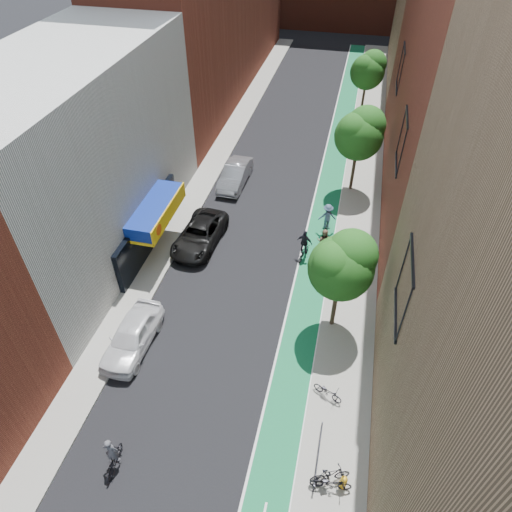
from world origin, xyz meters
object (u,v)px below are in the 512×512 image
Objects in this scene: cyclist_lane_far at (327,220)px; fire_hydrant at (343,482)px; cyclist_lane_mid at (304,247)px; cyclist_lead at (113,458)px; parked_car_silver at (235,175)px; parked_car_black at (200,235)px; cyclist_lane_near at (323,245)px; parked_car_white at (132,336)px.

fire_hydrant is (2.64, -17.10, -0.39)m from cyclist_lane_far.
fire_hydrant is (3.76, -14.05, -0.25)m from cyclist_lane_mid.
cyclist_lead is 9.74m from fire_hydrant.
cyclist_lane_far is at bearing -28.28° from parked_car_silver.
cyclist_lane_near is at bearing 7.93° from parked_car_black.
parked_car_silver is 8.93m from cyclist_lane_far.
fire_hydrant is (11.56, -4.89, -0.23)m from parked_car_white.
cyclist_lane_near is 1.02× the size of cyclist_lane_mid.
cyclist_lane_near is 14.67m from fire_hydrant.
cyclist_lane_near is 0.98× the size of cyclist_lane_far.
fire_hydrant is at bearing 86.02° from cyclist_lane_far.
cyclist_lane_near is (8.96, 9.54, 0.12)m from parked_car_white.
parked_car_white is 16.69m from parked_car_silver.
cyclist_lane_near reaches higher than cyclist_lane_mid.
parked_car_black is at bearing -91.09° from cyclist_lead.
cyclist_lead is 17.20m from cyclist_lane_near.
cyclist_lead is (0.72, -22.80, -0.14)m from parked_car_silver.
cyclist_lane_far is at bearing 55.24° from parked_car_white.
cyclist_lane_mid is (7.02, 0.19, 0.08)m from parked_car_black.
cyclist_lane_far is (7.74, -4.44, 0.16)m from parked_car_silver.
cyclist_lane_near is at bearing 78.14° from cyclist_lane_far.
cyclist_lane_mid is 0.96× the size of cyclist_lane_far.
cyclist_lead is at bearing 56.31° from cyclist_lane_far.
cyclist_lane_far is 2.63× the size of fire_hydrant.
parked_car_white is at bearing 55.45° from cyclist_lane_near.
parked_car_silver is 22.81m from cyclist_lead.
cyclist_lane_mid is at bearing 27.02° from cyclist_lane_near.
parked_car_black is 15.15m from cyclist_lead.
cyclist_lead is 0.95× the size of cyclist_lane_near.
parked_car_black is 2.69× the size of cyclist_lead.
cyclist_lead is at bearing 74.41° from cyclist_lane_near.
fire_hydrant is (10.78, -13.85, -0.17)m from parked_car_black.
cyclist_lane_far is at bearing -116.26° from cyclist_lead.
cyclist_lane_far reaches higher than parked_car_white.
cyclist_lead is 19.65m from cyclist_lane_far.
cyclist_lead is 2.44× the size of fire_hydrant.
fire_hydrant is at bearing -21.56° from parked_car_white.
cyclist_lane_near reaches higher than fire_hydrant.
fire_hydrant is at bearing -48.21° from parked_car_black.
cyclist_lane_near is at bearing -119.56° from cyclist_lead.
cyclist_lane_far reaches higher than cyclist_lead.
parked_car_white is 2.20× the size of cyclist_lane_far.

